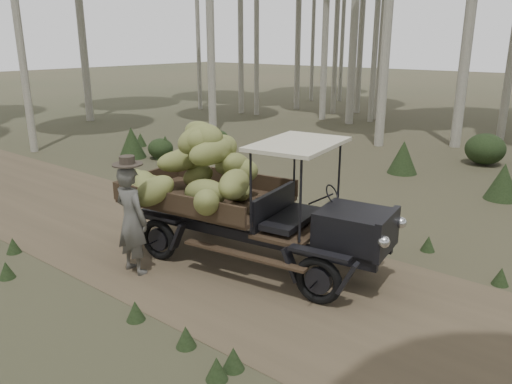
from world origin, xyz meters
The scene contains 5 objects.
ground centered at (0.00, 0.00, 0.00)m, with size 120.00×120.00×0.00m, color #473D2B.
dirt_track centered at (0.00, 0.00, 0.00)m, with size 70.00×4.00×0.01m, color brown.
banana_truck centered at (-1.37, 0.26, 1.44)m, with size 5.10×2.75×2.46m.
farmer centered at (-2.13, -1.20, 0.96)m, with size 0.69×0.51×2.02m.
undergrowth centered at (0.78, -1.10, 0.47)m, with size 21.23×24.18×1.24m.
Camera 1 is at (4.36, -5.97, 3.81)m, focal length 35.00 mm.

